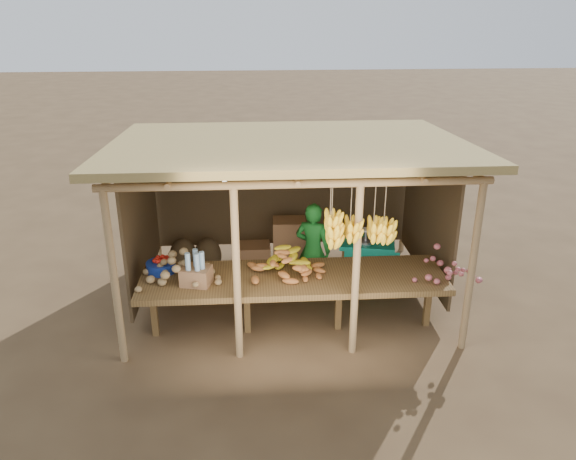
{
  "coord_description": "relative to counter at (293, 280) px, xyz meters",
  "views": [
    {
      "loc": [
        -0.51,
        -7.36,
        4.05
      ],
      "look_at": [
        0.0,
        0.0,
        1.05
      ],
      "focal_mm": 35.0,
      "sensor_mm": 36.0,
      "label": 1
    }
  ],
  "objects": [
    {
      "name": "burlap_sacks",
      "position": [
        -1.44,
        2.02,
        -0.48
      ],
      "size": [
        0.84,
        0.44,
        0.6
      ],
      "color": "#4C3A23",
      "rests_on": "ground"
    },
    {
      "name": "tarp_crate",
      "position": [
        1.22,
        1.26,
        -0.35
      ],
      "size": [
        0.94,
        0.85,
        0.96
      ],
      "color": "brown",
      "rests_on": "ground"
    },
    {
      "name": "tomato_basin",
      "position": [
        -1.7,
        0.25,
        0.14
      ],
      "size": [
        0.38,
        0.38,
        0.2
      ],
      "rotation": [
        0.0,
        0.0,
        -0.21
      ],
      "color": "navy",
      "rests_on": "counter"
    },
    {
      "name": "vendor",
      "position": [
        0.36,
        0.96,
        -0.02
      ],
      "size": [
        0.62,
        0.53,
        1.44
      ],
      "primitive_type": "imported",
      "rotation": [
        0.0,
        0.0,
        2.71
      ],
      "color": "#176A22",
      "rests_on": "ground"
    },
    {
      "name": "stall_structure",
      "position": [
        0.05,
        1.03,
        1.18
      ],
      "size": [
        4.7,
        3.5,
        2.43
      ],
      "color": "#A27F53",
      "rests_on": "ground"
    },
    {
      "name": "ground",
      "position": [
        -0.0,
        0.95,
        -0.74
      ],
      "size": [
        60.0,
        60.0,
        0.0
      ],
      "primitive_type": "plane",
      "color": "brown",
      "rests_on": "ground"
    },
    {
      "name": "banana_pile",
      "position": [
        -0.06,
        0.25,
        0.24
      ],
      "size": [
        0.68,
        0.5,
        0.35
      ],
      "primitive_type": null,
      "rotation": [
        0.0,
        0.0,
        -0.21
      ],
      "color": "yellow",
      "rests_on": "counter"
    },
    {
      "name": "sweet_potato_heap",
      "position": [
        -0.09,
        0.03,
        0.24
      ],
      "size": [
        0.99,
        0.75,
        0.35
      ],
      "primitive_type": null,
      "rotation": [
        0.0,
        0.0,
        -0.28
      ],
      "color": "#BB6C30",
      "rests_on": "counter"
    },
    {
      "name": "counter",
      "position": [
        0.0,
        0.0,
        0.0
      ],
      "size": [
        3.9,
        1.05,
        0.8
      ],
      "color": "brown",
      "rests_on": "ground"
    },
    {
      "name": "onion_heap",
      "position": [
        1.9,
        -0.15,
        0.24
      ],
      "size": [
        0.88,
        0.61,
        0.36
      ],
      "primitive_type": null,
      "rotation": [
        0.0,
        0.0,
        0.17
      ],
      "color": "#B95A5F",
      "rests_on": "counter"
    },
    {
      "name": "bottle_box",
      "position": [
        -1.21,
        -0.14,
        0.23
      ],
      "size": [
        0.41,
        0.36,
        0.45
      ],
      "color": "#8E633F",
      "rests_on": "counter"
    },
    {
      "name": "carton_stack",
      "position": [
        -0.11,
        1.86,
        -0.37
      ],
      "size": [
        1.11,
        0.44,
        0.83
      ],
      "color": "#8E633F",
      "rests_on": "ground"
    },
    {
      "name": "potato_heap",
      "position": [
        -1.42,
        -0.06,
        0.24
      ],
      "size": [
        1.11,
        0.92,
        0.36
      ],
      "primitive_type": null,
      "rotation": [
        0.0,
        0.0,
        0.43
      ],
      "color": "#977A4E",
      "rests_on": "counter"
    }
  ]
}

